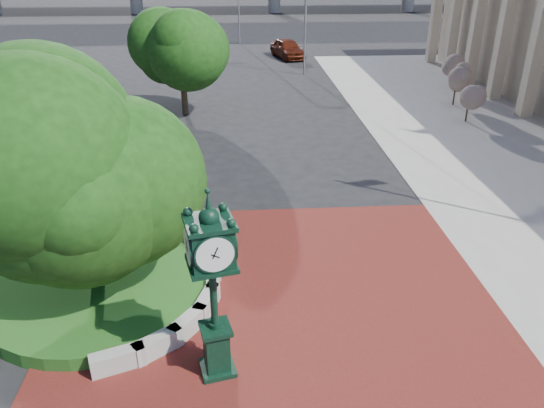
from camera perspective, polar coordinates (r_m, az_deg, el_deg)
The scene contains 12 objects.
ground at distance 15.49m, azimuth 0.47°, elevation -9.04°, with size 200.00×200.00×0.00m, color black.
plaza at distance 14.67m, azimuth 0.77°, elevation -11.21°, with size 12.00×12.00×0.04m, color maroon.
planter_wall at distance 15.40m, azimuth -9.74°, elevation -8.48°, with size 2.96×6.77×0.54m.
grass_bed at distance 15.86m, azimuth -18.07°, elevation -8.71°, with size 6.10×6.10×0.40m, color #134416.
tree_planter at distance 14.23m, azimuth -20.01°, elevation 3.08°, with size 5.20×5.20×6.33m.
tree_street at distance 31.30m, azimuth -9.71°, elevation 15.27°, with size 4.40×4.40×5.45m.
post_clock at distance 11.40m, azimuth -6.40°, elevation -8.17°, with size 1.12×1.12×4.59m.
parked_car at distance 48.20m, azimuth 1.70°, elevation 16.37°, with size 1.92×4.77×1.63m, color #541A0C.
street_lamp_near at distance 41.25m, azimuth 3.92°, elevation 20.53°, with size 1.87×0.67×8.49m.
shrub_near at distance 31.54m, azimuth 20.52°, elevation 11.03°, with size 1.20×1.20×2.20m.
shrub_mid at distance 34.79m, azimuth 19.24°, elevation 12.51°, with size 1.20×1.20×2.20m.
shrub_far at distance 38.79m, azimuth 19.33°, elevation 13.78°, with size 1.20×1.20×2.20m.
Camera 1 is at (-0.99, -12.64, 8.90)m, focal length 35.00 mm.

